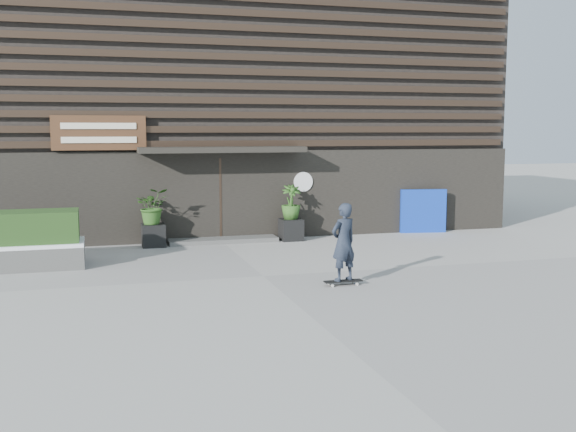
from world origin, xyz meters
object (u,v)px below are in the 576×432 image
object	(u,v)px
blue_tarp	(423,211)
skateboarder	(343,242)
planter_pot_right	(291,230)
raised_bed	(3,258)
planter_pot_left	(153,235)

from	to	relation	value
blue_tarp	skateboarder	size ratio (longest dim) A/B	0.84
planter_pot_right	raised_bed	bearing A→B (deg)	-164.01
planter_pot_right	blue_tarp	size ratio (longest dim) A/B	0.43
planter_pot_left	skateboarder	bearing A→B (deg)	-60.35
planter_pot_right	raised_bed	xyz separation A→B (m)	(-7.29, -2.09, -0.05)
planter_pot_right	skateboarder	size ratio (longest dim) A/B	0.36
blue_tarp	skateboarder	xyz separation A→B (m)	(-4.80, -5.97, 0.21)
planter_pot_left	skateboarder	distance (m)	6.55
planter_pot_right	raised_bed	size ratio (longest dim) A/B	0.17
planter_pot_right	blue_tarp	xyz separation A→B (m)	(4.23, 0.30, 0.35)
skateboarder	planter_pot_right	bearing A→B (deg)	84.26
blue_tarp	planter_pot_left	bearing A→B (deg)	-168.55
planter_pot_left	raised_bed	xyz separation A→B (m)	(-3.49, -2.09, -0.05)
raised_bed	skateboarder	bearing A→B (deg)	-28.07
planter_pot_right	skateboarder	xyz separation A→B (m)	(-0.57, -5.67, 0.57)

